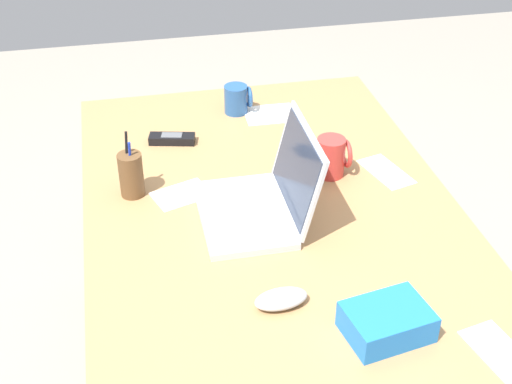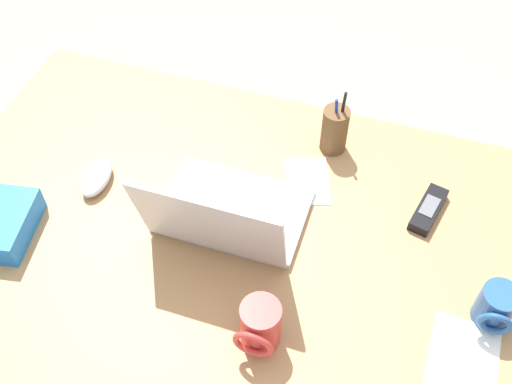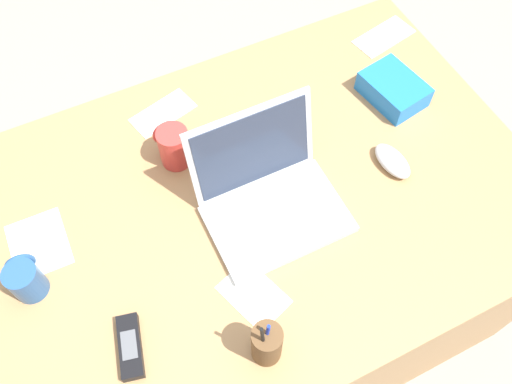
# 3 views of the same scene
# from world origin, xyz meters

# --- Properties ---
(ground_plane) EXTENTS (6.00, 6.00, 0.00)m
(ground_plane) POSITION_xyz_m (0.00, 0.00, 0.00)
(ground_plane) COLOR gray
(desk) EXTENTS (1.39, 0.93, 0.72)m
(desk) POSITION_xyz_m (0.00, 0.00, 0.36)
(desk) COLOR #A87C4F
(desk) RESTS_ON ground
(laptop) EXTENTS (0.31, 0.27, 0.23)m
(laptop) POSITION_xyz_m (0.03, -0.03, 0.77)
(laptop) COLOR silver
(laptop) RESTS_ON desk
(computer_mouse) EXTENTS (0.07, 0.12, 0.03)m
(computer_mouse) POSITION_xyz_m (0.36, -0.06, 0.74)
(computer_mouse) COLOR silver
(computer_mouse) RESTS_ON desk
(coffee_mug_white) EXTENTS (0.08, 0.09, 0.11)m
(coffee_mug_white) POSITION_xyz_m (-0.11, 0.19, 0.78)
(coffee_mug_white) COLOR #C63833
(coffee_mug_white) RESTS_ON desk
(coffee_mug_tall) EXTENTS (0.07, 0.08, 0.09)m
(coffee_mug_tall) POSITION_xyz_m (-0.52, 0.01, 0.77)
(coffee_mug_tall) COLOR #26518C
(coffee_mug_tall) RESTS_ON desk
(cordless_phone) EXTENTS (0.07, 0.14, 0.03)m
(cordless_phone) POSITION_xyz_m (-0.37, -0.21, 0.73)
(cordless_phone) COLOR black
(cordless_phone) RESTS_ON desk
(pen_holder) EXTENTS (0.06, 0.06, 0.18)m
(pen_holder) POSITION_xyz_m (-0.13, -0.34, 0.78)
(pen_holder) COLOR brown
(pen_holder) RESTS_ON desk
(snack_bag) EXTENTS (0.15, 0.18, 0.06)m
(snack_bag) POSITION_xyz_m (0.48, 0.12, 0.75)
(snack_bag) COLOR blue
(snack_bag) RESTS_ON desk
(paper_note_near_laptop) EXTENTS (0.19, 0.12, 0.00)m
(paper_note_near_laptop) POSITION_xyz_m (0.59, 0.32, 0.72)
(paper_note_near_laptop) COLOR white
(paper_note_near_laptop) RESTS_ON desk
(paper_note_left) EXTENTS (0.18, 0.12, 0.00)m
(paper_note_left) POSITION_xyz_m (-0.09, 0.34, 0.72)
(paper_note_left) COLOR white
(paper_note_left) RESTS_ON desk
(paper_note_right) EXTENTS (0.14, 0.17, 0.00)m
(paper_note_right) POSITION_xyz_m (-0.10, -0.22, 0.72)
(paper_note_right) COLOR white
(paper_note_right) RESTS_ON desk
(paper_note_front) EXTENTS (0.13, 0.16, 0.00)m
(paper_note_front) POSITION_xyz_m (-0.48, 0.11, 0.72)
(paper_note_front) COLOR white
(paper_note_front) RESTS_ON desk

